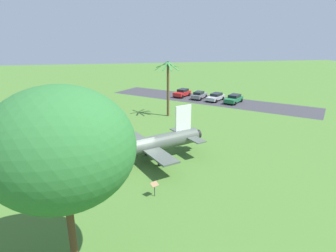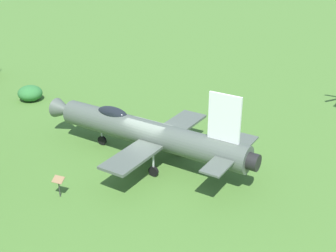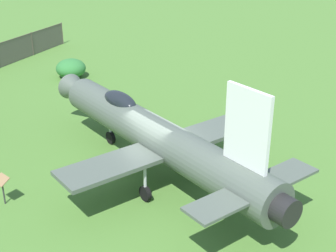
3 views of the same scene
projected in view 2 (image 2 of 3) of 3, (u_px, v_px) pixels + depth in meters
The scene contains 4 objects.
ground_plane at pixel (150, 159), 25.96m from camera, with size 200.00×200.00×0.00m, color #47722D.
display_jet at pixel (144, 131), 25.39m from camera, with size 8.98×13.83×5.12m.
shrub_near_fence at pixel (30, 93), 34.73m from camera, with size 1.94×2.05×1.23m.
info_plaque at pixel (59, 182), 22.01m from camera, with size 0.65×0.72×1.14m.
Camera 2 is at (-12.91, -18.78, 12.65)m, focal length 45.89 mm.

